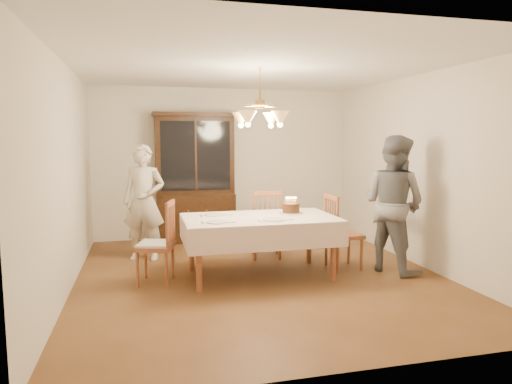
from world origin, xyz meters
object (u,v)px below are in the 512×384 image
object	(u,v)px
china_hutch	(195,180)
chair_far_side	(266,228)
birthday_cake	(291,209)
elderly_woman	(144,202)
dining_table	(260,223)

from	to	relation	value
china_hutch	chair_far_side	size ratio (longest dim) A/B	2.16
chair_far_side	birthday_cake	world-z (taller)	chair_far_side
chair_far_side	elderly_woman	size ratio (longest dim) A/B	0.60
china_hutch	chair_far_side	distance (m)	1.76
chair_far_side	china_hutch	bearing A→B (deg)	121.82
elderly_woman	birthday_cake	bearing A→B (deg)	-11.65
china_hutch	elderly_woman	size ratio (longest dim) A/B	1.30
dining_table	birthday_cake	size ratio (longest dim) A/B	6.33
chair_far_side	birthday_cake	xyz separation A→B (m)	(0.14, -0.70, 0.38)
chair_far_side	elderly_woman	distance (m)	1.80
elderly_woman	dining_table	bearing A→B (deg)	-22.71
china_hutch	birthday_cake	world-z (taller)	china_hutch
china_hutch	chair_far_side	world-z (taller)	china_hutch
china_hutch	birthday_cake	size ratio (longest dim) A/B	7.20
birthday_cake	chair_far_side	bearing A→B (deg)	101.49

